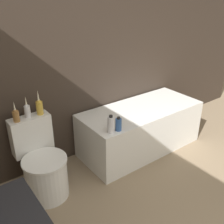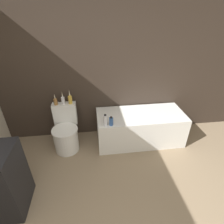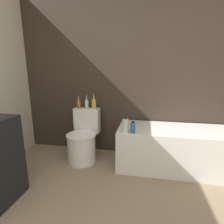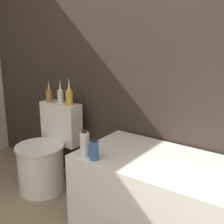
# 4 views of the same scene
# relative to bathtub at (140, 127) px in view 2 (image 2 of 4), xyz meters

# --- Properties ---
(wall_back_tiled) EXTENTS (6.40, 0.06, 2.60)m
(wall_back_tiled) POSITION_rel_bathtub_xyz_m (-0.77, 0.39, 1.01)
(wall_back_tiled) COLOR #332821
(wall_back_tiled) RESTS_ON ground_plane
(bathtub) EXTENTS (1.56, 0.68, 0.57)m
(bathtub) POSITION_rel_bathtub_xyz_m (0.00, 0.00, 0.00)
(bathtub) COLOR white
(bathtub) RESTS_ON ground
(toilet) EXTENTS (0.44, 0.58, 0.78)m
(toilet) POSITION_rel_bathtub_xyz_m (-1.34, -0.03, 0.02)
(toilet) COLOR white
(toilet) RESTS_ON ground
(vase_gold) EXTENTS (0.06, 0.06, 0.20)m
(vase_gold) POSITION_rel_bathtub_xyz_m (-1.46, 0.16, 0.55)
(vase_gold) COLOR olive
(vase_gold) RESTS_ON toilet
(vase_silver) EXTENTS (0.06, 0.06, 0.22)m
(vase_silver) POSITION_rel_bathtub_xyz_m (-1.34, 0.19, 0.56)
(vase_silver) COLOR silver
(vase_silver) RESTS_ON toilet
(vase_bronze) EXTENTS (0.07, 0.07, 0.26)m
(vase_bronze) POSITION_rel_bathtub_xyz_m (-1.22, 0.18, 0.57)
(vase_bronze) COLOR gold
(vase_bronze) RESTS_ON toilet
(shampoo_bottle_tall) EXTENTS (0.07, 0.07, 0.20)m
(shampoo_bottle_tall) POSITION_rel_bathtub_xyz_m (-0.66, -0.26, 0.38)
(shampoo_bottle_tall) COLOR silver
(shampoo_bottle_tall) RESTS_ON bathtub
(shampoo_bottle_short) EXTENTS (0.07, 0.07, 0.15)m
(shampoo_bottle_short) POSITION_rel_bathtub_xyz_m (-0.57, -0.27, 0.35)
(shampoo_bottle_short) COLOR #335999
(shampoo_bottle_short) RESTS_ON bathtub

